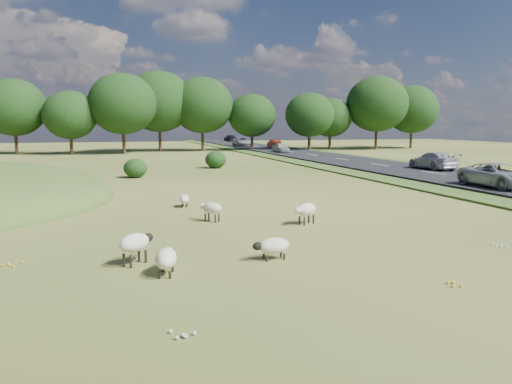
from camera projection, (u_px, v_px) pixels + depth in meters
ground at (169, 178)px, 36.96m from camera, size 160.00×160.00×0.00m
road at (350, 161)px, 52.10m from camera, size 8.00×150.00×0.25m
treeline at (130, 106)px, 69.42m from camera, size 96.28×14.66×11.70m
shrubs at (141, 163)px, 41.87m from camera, size 20.91×9.18×1.59m
sheep_0 at (135, 243)px, 14.22m from camera, size 1.19×1.16×0.92m
sheep_1 at (184, 199)px, 24.19m from camera, size 0.66×1.10×0.61m
sheep_2 at (273, 246)px, 14.75m from camera, size 1.17×0.57×0.67m
sheep_3 at (166, 258)px, 13.27m from camera, size 0.78×1.31×0.73m
sheep_4 at (306, 210)px, 19.97m from camera, size 1.22×0.91×0.86m
sheep_5 at (211, 208)px, 20.56m from camera, size 0.98×1.08×0.80m
car_0 at (433, 161)px, 41.78m from camera, size 2.03×4.99×1.45m
car_2 at (242, 142)px, 85.87m from camera, size 2.48×5.39×1.50m
car_3 at (274, 143)px, 81.38m from camera, size 1.31×3.76×1.24m
car_4 at (230, 138)px, 110.39m from camera, size 1.93×4.76×1.38m
car_5 at (281, 148)px, 66.95m from camera, size 1.48×3.69×1.26m
car_6 at (499, 175)px, 29.75m from camera, size 2.37×5.14×1.43m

